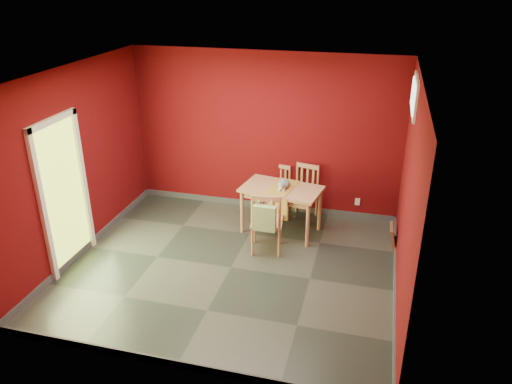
% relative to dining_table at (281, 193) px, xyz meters
% --- Properties ---
extents(ground, '(4.50, 4.50, 0.00)m').
position_rel_dining_table_xyz_m(ground, '(-0.46, -1.22, -0.66)').
color(ground, '#2D342D').
rests_on(ground, ground).
extents(room_shell, '(4.50, 4.50, 4.50)m').
position_rel_dining_table_xyz_m(room_shell, '(-0.46, -1.22, -0.61)').
color(room_shell, '#54080B').
rests_on(room_shell, ground).
extents(doorway, '(0.06, 1.01, 2.13)m').
position_rel_dining_table_xyz_m(doorway, '(-2.69, -1.62, 0.46)').
color(doorway, '#B7D838').
rests_on(doorway, ground).
extents(window, '(0.05, 0.90, 0.50)m').
position_rel_dining_table_xyz_m(window, '(1.77, -0.22, 1.69)').
color(window, white).
rests_on(window, room_shell).
extents(outlet_plate, '(0.08, 0.02, 0.12)m').
position_rel_dining_table_xyz_m(outlet_plate, '(1.14, 0.76, -0.36)').
color(outlet_plate, silver).
rests_on(outlet_plate, room_shell).
extents(dining_table, '(1.31, 0.90, 0.75)m').
position_rel_dining_table_xyz_m(dining_table, '(0.00, 0.00, 0.00)').
color(dining_table, tan).
rests_on(dining_table, ground).
extents(table_runner, '(0.46, 0.77, 0.36)m').
position_rel_dining_table_xyz_m(table_runner, '(-0.00, -0.12, 0.04)').
color(table_runner, '#AD812C').
rests_on(table_runner, dining_table).
extents(chair_far_left, '(0.48, 0.48, 0.84)m').
position_rel_dining_table_xyz_m(chair_far_left, '(-0.21, 0.66, -0.23)').
color(chair_far_left, tan).
rests_on(chair_far_left, ground).
extents(chair_far_right, '(0.51, 0.51, 0.92)m').
position_rel_dining_table_xyz_m(chair_far_right, '(0.27, 0.57, -0.19)').
color(chair_far_right, tan).
rests_on(chair_far_right, ground).
extents(chair_near, '(0.52, 0.52, 0.97)m').
position_rel_dining_table_xyz_m(chair_near, '(-0.08, -0.66, -0.16)').
color(chair_near, tan).
rests_on(chair_near, ground).
extents(tote_bag, '(0.32, 0.19, 0.45)m').
position_rel_dining_table_xyz_m(tote_bag, '(-0.05, -0.89, 0.00)').
color(tote_bag, '#90AA6D').
rests_on(tote_bag, chair_near).
extents(cat, '(0.21, 0.38, 0.19)m').
position_rel_dining_table_xyz_m(cat, '(0.03, 0.01, 0.19)').
color(cat, slate).
rests_on(cat, table_runner).
extents(picture_frame, '(0.13, 0.37, 0.37)m').
position_rel_dining_table_xyz_m(picture_frame, '(1.73, -0.10, -0.48)').
color(picture_frame, brown).
rests_on(picture_frame, ground).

